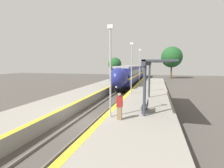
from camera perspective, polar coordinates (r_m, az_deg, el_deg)
ground_plane at (r=13.88m, az=-8.64°, el=-12.09°), size 120.00×120.00×0.00m
rail_left at (r=14.15m, az=-11.39°, el=-11.47°), size 0.08×90.00×0.15m
rail_right at (r=13.60m, az=-5.80°, el=-12.11°), size 0.08×90.00×0.15m
train at (r=43.61m, az=7.67°, el=3.78°), size 2.73×42.40×4.06m
platform_right at (r=12.75m, az=9.17°, el=-11.63°), size 4.87×64.00×0.93m
platform_left at (r=15.57m, az=-21.66°, el=-8.64°), size 4.07×64.00×0.93m
platform_bench at (r=13.06m, az=11.01°, el=-7.00°), size 0.44×1.41×0.89m
person_waiting at (r=11.00m, az=2.48°, el=-7.18°), size 0.36×0.22×1.71m
railway_signal at (r=36.83m, az=2.44°, el=3.54°), size 0.28×0.28×4.00m
lamppost_near at (r=11.30m, az=-0.52°, el=5.91°), size 0.36×0.20×5.95m
lamppost_mid at (r=20.57m, az=6.39°, el=6.18°), size 0.36×0.20×5.95m
lamppost_far at (r=29.95m, az=8.99°, el=6.26°), size 0.36×0.20×5.95m
station_canopy at (r=15.13m, az=13.82°, el=6.36°), size 2.02×9.90×3.76m
background_tree_left at (r=56.77m, az=0.92°, el=6.53°), size 4.26×4.26×6.51m
background_tree_right at (r=56.30m, az=18.94°, el=8.31°), size 6.28×6.28×9.61m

